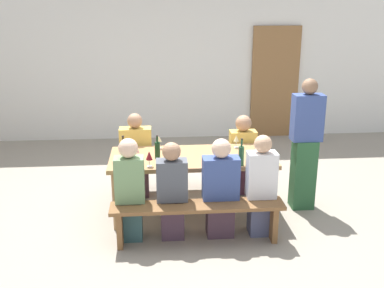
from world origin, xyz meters
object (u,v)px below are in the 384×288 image
object	(u,v)px
wine_glass_0	(159,139)
wooden_door	(275,83)
seated_guest_near_1	(172,193)
seated_guest_near_0	(130,191)
bench_far	(188,166)
tasting_table	(192,162)
seated_guest_near_2	(220,190)
seated_guest_far_1	(242,156)
wine_bottle_0	(124,152)
standing_host	(305,147)
wine_glass_3	(136,149)
seated_guest_far_0	(136,158)
wine_glass_2	(149,156)
wine_bottle_1	(157,150)
wine_bottle_2	(241,155)
seated_guest_near_3	(261,187)
wine_glass_1	(236,139)
bench_near	(198,213)

from	to	relation	value
wine_glass_0	wooden_door	bearing A→B (deg)	52.77
seated_guest_near_1	seated_guest_near_0	bearing A→B (deg)	90.00
bench_far	seated_guest_near_0	world-z (taller)	seated_guest_near_0
tasting_table	wine_glass_0	bearing A→B (deg)	140.63
seated_guest_near_0	seated_guest_near_2	bearing A→B (deg)	-90.00
seated_guest_far_1	tasting_table	bearing A→B (deg)	-51.33
wine_bottle_0	wine_glass_0	size ratio (longest dim) A/B	1.88
standing_host	tasting_table	bearing A→B (deg)	2.20
wine_glass_0	wine_glass_3	distance (m)	0.45
wine_bottle_0	seated_guest_far_0	world-z (taller)	seated_guest_far_0
seated_guest_near_2	wine_glass_2	bearing A→B (deg)	72.04
bench_far	seated_guest_near_2	world-z (taller)	seated_guest_near_2
seated_guest_far_0	wine_bottle_1	bearing A→B (deg)	23.36
wine_bottle_2	seated_guest_near_0	size ratio (longest dim) A/B	0.27
wine_bottle_0	seated_guest_near_0	bearing A→B (deg)	-79.63
seated_guest_far_1	standing_host	size ratio (longest dim) A/B	0.66
wooden_door	bench_far	xyz separation A→B (m)	(-1.85, -2.54, -0.70)
wine_bottle_0	seated_guest_far_1	distance (m)	1.74
wine_glass_3	seated_guest_near_3	world-z (taller)	seated_guest_near_3
seated_guest_near_1	seated_guest_near_2	world-z (taller)	seated_guest_near_2
wine_glass_0	seated_guest_near_1	size ratio (longest dim) A/B	0.15
seated_guest_near_3	wine_glass_1	bearing A→B (deg)	8.74
wine_bottle_0	wine_glass_1	size ratio (longest dim) A/B	1.93
tasting_table	seated_guest_near_1	size ratio (longest dim) A/B	1.78
wine_glass_3	seated_guest_near_2	size ratio (longest dim) A/B	0.15
bench_near	seated_guest_far_1	bearing A→B (deg)	61.01
wine_bottle_0	seated_guest_near_2	bearing A→B (deg)	-23.08
tasting_table	wine_bottle_0	world-z (taller)	wine_bottle_0
wine_glass_0	standing_host	bearing A→B (deg)	-8.47
wine_glass_2	bench_far	bearing A→B (deg)	64.60
seated_guest_near_0	seated_guest_near_2	distance (m)	0.99
seated_guest_near_0	seated_guest_near_3	xyz separation A→B (m)	(1.45, 0.00, -0.01)
bench_near	wooden_door	bearing A→B (deg)	65.28
wine_glass_2	seated_guest_near_0	distance (m)	0.45
standing_host	seated_guest_near_2	bearing A→B (deg)	29.28
seated_guest_far_1	wine_glass_1	bearing A→B (deg)	-25.53
wine_bottle_1	standing_host	xyz separation A→B (m)	(1.83, 0.12, -0.05)
bench_near	wine_glass_2	xyz separation A→B (m)	(-0.51, 0.40, 0.53)
seated_guest_near_1	seated_guest_near_3	xyz separation A→B (m)	(0.99, 0.00, 0.03)
wine_glass_1	wine_bottle_0	bearing A→B (deg)	-163.61
seated_guest_near_1	wooden_door	bearing A→B (deg)	-28.71
wine_bottle_0	seated_guest_far_1	xyz separation A→B (m)	(1.54, 0.72, -0.34)
bench_near	standing_host	world-z (taller)	standing_host
tasting_table	standing_host	xyz separation A→B (m)	(1.41, 0.05, 0.13)
wine_bottle_1	wine_glass_2	distance (m)	0.29
wine_glass_1	seated_guest_near_1	distance (m)	1.26
seated_guest_far_0	seated_guest_far_1	distance (m)	1.43
wine_bottle_2	seated_guest_near_0	xyz separation A→B (m)	(-1.25, -0.21, -0.30)
tasting_table	seated_guest_near_0	world-z (taller)	seated_guest_near_0
tasting_table	seated_guest_near_2	bearing A→B (deg)	-65.48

